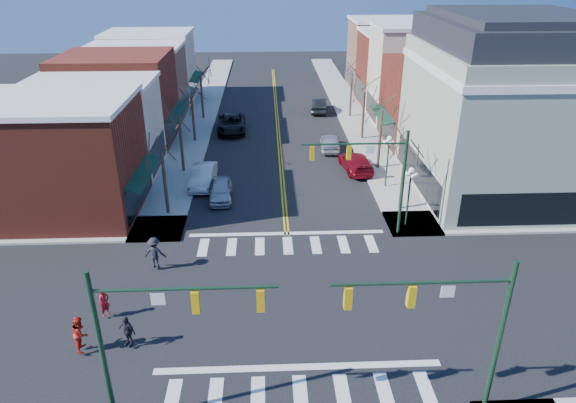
{
  "coord_description": "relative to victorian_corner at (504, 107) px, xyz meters",
  "views": [
    {
      "loc": [
        -1.22,
        -22.22,
        16.8
      ],
      "look_at": [
        0.04,
        6.91,
        2.8
      ],
      "focal_mm": 32.0,
      "sensor_mm": 36.0,
      "label": 1
    }
  ],
  "objects": [
    {
      "name": "bldg_right_stucco",
      "position": [
        -1.0,
        19.0,
        -1.66
      ],
      "size": [
        10.0,
        7.0,
        10.0
      ],
      "primitive_type": "cube",
      "color": "beige",
      "rests_on": "ground"
    },
    {
      "name": "car_left_mid",
      "position": [
        -22.9,
        1.57,
        -5.85
      ],
      "size": [
        1.96,
        4.98,
        1.61
      ],
      "primitive_type": "imported",
      "rotation": [
        0.0,
        0.0,
        -0.05
      ],
      "color": "silver",
      "rests_on": "ground"
    },
    {
      "name": "tree_right_d",
      "position": [
        -8.1,
        20.5,
        -4.17
      ],
      "size": [
        0.24,
        0.24,
        4.97
      ],
      "primitive_type": "cylinder",
      "color": "#382B21",
      "rests_on": "ground"
    },
    {
      "name": "car_left_near",
      "position": [
        -21.3,
        -1.06,
        -5.93
      ],
      "size": [
        1.86,
        4.31,
        1.45
      ],
      "primitive_type": "imported",
      "rotation": [
        0.0,
        0.0,
        0.04
      ],
      "color": "#AFAFB3",
      "rests_on": "ground"
    },
    {
      "name": "tree_left_b",
      "position": [
        -24.9,
        4.5,
        -4.14
      ],
      "size": [
        0.24,
        0.24,
        5.04
      ],
      "primitive_type": "cylinder",
      "color": "#382B21",
      "rests_on": "ground"
    },
    {
      "name": "ground",
      "position": [
        -16.5,
        -14.5,
        -6.66
      ],
      "size": [
        160.0,
        160.0,
        0.0
      ],
      "primitive_type": "plane",
      "color": "black",
      "rests_on": "ground"
    },
    {
      "name": "bldg_left_brick_a",
      "position": [
        -32.0,
        -2.75,
        -2.66
      ],
      "size": [
        10.0,
        8.5,
        8.0
      ],
      "primitive_type": "cube",
      "color": "maroon",
      "rests_on": "ground"
    },
    {
      "name": "tree_left_a",
      "position": [
        -24.9,
        -3.5,
        -4.28
      ],
      "size": [
        0.24,
        0.24,
        4.76
      ],
      "primitive_type": "cylinder",
      "color": "#382B21",
      "rests_on": "ground"
    },
    {
      "name": "car_right_far",
      "position": [
        -11.47,
        22.82,
        -5.84
      ],
      "size": [
        2.21,
        5.08,
        1.63
      ],
      "primitive_type": "imported",
      "rotation": [
        0.0,
        0.0,
        3.04
      ],
      "color": "black",
      "rests_on": "ground"
    },
    {
      "name": "car_right_mid",
      "position": [
        -11.7,
        9.57,
        -5.89
      ],
      "size": [
        2.16,
        4.64,
        1.54
      ],
      "primitive_type": "imported",
      "rotation": [
        0.0,
        0.0,
        3.06
      ],
      "color": "silver",
      "rests_on": "ground"
    },
    {
      "name": "pedestrian_dark_a",
      "position": [
        -24.42,
        -17.41,
        -5.7
      ],
      "size": [
        1.02,
        0.82,
        1.62
      ],
      "primitive_type": "imported",
      "rotation": [
        0.0,
        0.0,
        -0.52
      ],
      "color": "black",
      "rests_on": "sidewalk_left"
    },
    {
      "name": "bldg_left_tan",
      "position": [
        -32.0,
        21.25,
        -2.76
      ],
      "size": [
        10.0,
        7.5,
        7.8
      ],
      "primitive_type": "cube",
      "color": "#9C6F56",
      "rests_on": "ground"
    },
    {
      "name": "tree_left_d",
      "position": [
        -24.9,
        20.5,
        -4.21
      ],
      "size": [
        0.24,
        0.24,
        4.9
      ],
      "primitive_type": "cylinder",
      "color": "#382B21",
      "rests_on": "ground"
    },
    {
      "name": "tree_right_a",
      "position": [
        -8.1,
        -3.5,
        -4.35
      ],
      "size": [
        0.24,
        0.24,
        4.62
      ],
      "primitive_type": "cylinder",
      "color": "#382B21",
      "rests_on": "ground"
    },
    {
      "name": "lamppost_midblock",
      "position": [
        -8.3,
        0.5,
        -3.7
      ],
      "size": [
        0.36,
        0.36,
        4.33
      ],
      "color": "#14331E",
      "rests_on": "ground"
    },
    {
      "name": "pedestrian_red_a",
      "position": [
        -26.12,
        -15.12,
        -5.73
      ],
      "size": [
        0.65,
        0.68,
        1.56
      ],
      "primitive_type": "imported",
      "rotation": [
        0.0,
        0.0,
        0.9
      ],
      "color": "#B61319",
      "rests_on": "sidewalk_left"
    },
    {
      "name": "bldg_right_brick_b",
      "position": [
        -1.0,
        26.5,
        -2.41
      ],
      "size": [
        10.0,
        8.0,
        8.5
      ],
      "primitive_type": "cube",
      "color": "maroon",
      "rests_on": "ground"
    },
    {
      "name": "bldg_right_brick_a",
      "position": [
        -1.0,
        11.25,
        -2.66
      ],
      "size": [
        10.0,
        8.5,
        8.0
      ],
      "primitive_type": "cube",
      "color": "maroon",
      "rests_on": "ground"
    },
    {
      "name": "bldg_left_stucco_b",
      "position": [
        -32.0,
        29.0,
        -2.56
      ],
      "size": [
        10.0,
        8.0,
        8.2
      ],
      "primitive_type": "cube",
      "color": "beige",
      "rests_on": "ground"
    },
    {
      "name": "victorian_corner",
      "position": [
        0.0,
        0.0,
        0.0
      ],
      "size": [
        12.25,
        14.25,
        13.3
      ],
      "color": "#919E88",
      "rests_on": "ground"
    },
    {
      "name": "traffic_mast_near_right",
      "position": [
        -10.95,
        -21.9,
        -1.95
      ],
      "size": [
        6.6,
        0.28,
        7.2
      ],
      "color": "#14331E",
      "rests_on": "ground"
    },
    {
      "name": "bldg_right_tan",
      "position": [
        -1.0,
        34.5,
        -2.16
      ],
      "size": [
        10.0,
        8.0,
        9.0
      ],
      "primitive_type": "cube",
      "color": "#9C6F56",
      "rests_on": "ground"
    },
    {
      "name": "sidewalk_right",
      "position": [
        -7.75,
        5.5,
        -6.58
      ],
      "size": [
        3.5,
        70.0,
        0.15
      ],
      "primitive_type": "cube",
      "color": "#9E9B93",
      "rests_on": "ground"
    },
    {
      "name": "sidewalk_left",
      "position": [
        -25.25,
        5.5,
        -6.58
      ],
      "size": [
        3.5,
        70.0,
        0.15
      ],
      "primitive_type": "cube",
      "color": "#9E9B93",
      "rests_on": "ground"
    },
    {
      "name": "bldg_left_stucco_a",
      "position": [
        -32.0,
        5.0,
        -2.91
      ],
      "size": [
        10.0,
        7.0,
        7.5
      ],
      "primitive_type": "cube",
      "color": "beige",
      "rests_on": "ground"
    },
    {
      "name": "pedestrian_dark_b",
      "position": [
        -24.39,
        -10.69,
        -5.53
      ],
      "size": [
        1.34,
        0.87,
        1.96
      ],
      "primitive_type": "imported",
      "rotation": [
        0.0,
        0.0,
        3.03
      ],
      "color": "black",
      "rests_on": "sidewalk_left"
    },
    {
      "name": "tree_right_c",
      "position": [
        -8.1,
        12.5,
        -4.24
      ],
      "size": [
        0.24,
        0.24,
        4.83
      ],
      "primitive_type": "cylinder",
      "color": "#382B21",
      "rests_on": "ground"
    },
    {
      "name": "car_right_near",
      "position": [
        -10.1,
        4.23,
        -5.9
      ],
      "size": [
        2.76,
        5.47,
        1.52
      ],
      "primitive_type": "imported",
      "rotation": [
        0.0,
        0.0,
        3.26
      ],
      "color": "maroon",
      "rests_on": "ground"
    },
    {
      "name": "tree_right_b",
      "position": [
        -8.1,
        4.5,
        -4.07
      ],
      "size": [
        0.24,
        0.24,
        5.18
      ],
      "primitive_type": "cylinder",
      "color": "#382B21",
      "rests_on": "ground"
    },
    {
      "name": "tree_left_c",
      "position": [
        -24.9,
        12.5,
        -4.38
      ],
      "size": [
        0.24,
        0.24,
        4.55
      ],
      "primitive_type": "cylinder",
      "color": "#382B21",
      "rests_on": "ground"
    },
    {
      "name": "bldg_left_brick_b",
      "position": [
        -32.0,
        13.0,
        -2.41
      ],
      "size": [
        10.0,
        9.0,
        8.5
      ],
      "primitive_type": "cube",
      "color": "maroon",
      "rests_on": "ground"
    },
    {
      "name": "car_left_far",
      "position": [
        -21.39,
        15.61,
        -5.8
      ],
      "size": [
        3.09,
        6.29,
        1.72
      ],
      "primitive_type": "imported",
      "rotation": [
        0.0,
        0.0,
        0.04
      ],
      "color": "black",
      "rests_on": "ground"
    },
    {
      "name": "traffic_mast_near_left",
      "position": [
        -22.05,
        -21.9,
        -1.95
      ],
      "size": [
        6.6,
        0.28,
        7.2
      ],
      "color": "#14331E",
      "rests_on": "ground"
    },
    {
      "name": "lamppost_corner",
      "position": [
        -8.3,
        -6.0,
        -3.7
      ],
      "size": [
        0.36,
        0.36,
        4.33
      ],
      "color": "#14331E",
      "rests_on": "ground"
    },
    {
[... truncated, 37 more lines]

